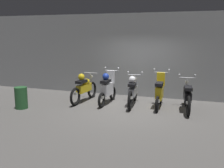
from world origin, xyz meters
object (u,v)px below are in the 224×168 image
motorbike_slot_3 (160,92)px  trash_bin (21,98)px  motorbike_slot_2 (133,91)px  motorbike_slot_4 (187,96)px  motorbike_slot_0 (84,88)px  motorbike_slot_1 (108,88)px

motorbike_slot_3 → trash_bin: (-4.43, -1.66, -0.16)m
motorbike_slot_2 → motorbike_slot_4: (1.86, -0.06, -0.04)m
motorbike_slot_0 → trash_bin: size_ratio=2.64×
motorbike_slot_2 → motorbike_slot_1: bearing=-176.8°
motorbike_slot_1 → motorbike_slot_4: bearing=-0.1°
motorbike_slot_0 → motorbike_slot_2: (1.86, 0.05, 0.00)m
motorbike_slot_1 → trash_bin: 3.01m
motorbike_slot_1 → motorbike_slot_0: bearing=179.9°
motorbike_slot_3 → motorbike_slot_4: bearing=-6.8°
motorbike_slot_4 → trash_bin: bearing=-163.9°
motorbike_slot_1 → motorbike_slot_3: 1.87m
motorbike_slot_0 → motorbike_slot_1: 0.93m
motorbike_slot_1 → motorbike_slot_2: bearing=3.2°
motorbike_slot_4 → trash_bin: size_ratio=2.63×
motorbike_slot_3 → motorbike_slot_4: (0.93, -0.11, -0.04)m
motorbike_slot_2 → motorbike_slot_3: motorbike_slot_3 is taller
trash_bin → motorbike_slot_2: bearing=24.6°
motorbike_slot_1 → trash_bin: size_ratio=2.27×
motorbike_slot_1 → motorbike_slot_3: same height
motorbike_slot_2 → motorbike_slot_4: same height
motorbike_slot_1 → trash_bin: motorbike_slot_1 is taller
motorbike_slot_0 → motorbike_slot_1: size_ratio=1.16×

